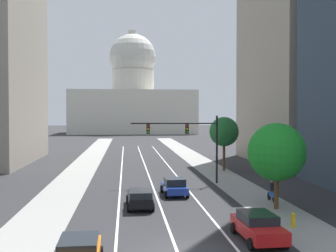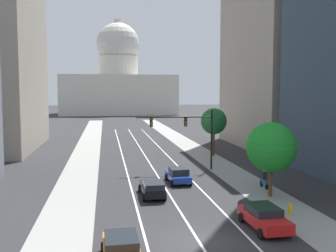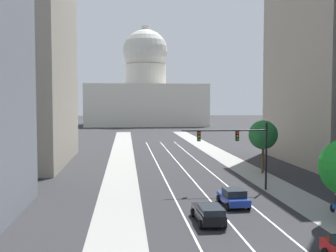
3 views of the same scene
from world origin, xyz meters
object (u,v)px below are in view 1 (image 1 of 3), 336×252
car_red (258,226)px  street_tree_near_right (277,152)px  car_black (140,198)px  fire_hydrant (293,220)px  street_tree_far_right (224,132)px  traffic_signal_mast (190,136)px  capitol_building (133,99)px  car_blue (174,186)px  cyclist (272,191)px

car_red → street_tree_near_right: (3.69, 7.45, 3.36)m
car_black → fire_hydrant: 11.14m
street_tree_far_right → traffic_signal_mast: bearing=-120.9°
street_tree_near_right → capitol_building: bearing=93.8°
traffic_signal_mast → fire_hydrant: bearing=-77.2°
car_black → street_tree_far_right: (10.86, 19.90, 3.97)m
car_blue → street_tree_near_right: bearing=-134.2°
car_blue → cyclist: cyclist is taller
capitol_building → car_blue: capitol_building is taller
fire_hydrant → capitol_building: bearing=93.3°
car_black → street_tree_near_right: bearing=-99.0°
car_black → traffic_signal_mast: size_ratio=0.52×
capitol_building → street_tree_near_right: size_ratio=6.97×
car_red → street_tree_far_right: bearing=-11.3°
capitol_building → car_red: (4.61, -133.69, -11.51)m
cyclist → street_tree_far_right: size_ratio=0.26×
car_black → street_tree_far_right: street_tree_far_right is taller
fire_hydrant → street_tree_far_right: street_tree_far_right is taller
fire_hydrant → cyclist: cyclist is taller
car_blue → cyclist: bearing=-117.2°
car_red → fire_hydrant: size_ratio=5.08×
traffic_signal_mast → street_tree_near_right: bearing=-69.0°
traffic_signal_mast → street_tree_near_right: size_ratio=1.38×
street_tree_far_right → car_red: bearing=-99.3°
traffic_signal_mast → cyclist: bearing=-61.0°
car_black → street_tree_far_right: bearing=-29.7°
street_tree_far_right → fire_hydrant: bearing=-93.8°
car_blue → car_red: size_ratio=0.89×
car_red → cyclist: 10.96m
capitol_building → fire_hydrant: (7.57, -131.27, -11.84)m
cyclist → street_tree_near_right: (-0.57, -2.65, 3.30)m
fire_hydrant → street_tree_near_right: (0.74, 5.04, 3.69)m
traffic_signal_mast → street_tree_far_right: bearing=59.1°
cyclist → street_tree_near_right: street_tree_near_right is taller
street_tree_near_right → car_black: bearing=172.0°
car_blue → capitol_building: bearing=-1.9°
car_black → car_red: 10.76m
street_tree_near_right → fire_hydrant: bearing=-98.3°
capitol_building → cyclist: size_ratio=25.39×
capitol_building → car_black: capitol_building is taller
capitol_building → fire_hydrant: size_ratio=47.98×
car_blue → fire_hydrant: size_ratio=4.50×
car_black → capitol_building: bearing=-1.7°
capitol_building → car_blue: 120.80m
capitol_building → car_black: size_ratio=9.67×
fire_hydrant → street_tree_near_right: size_ratio=0.15×
car_blue → street_tree_near_right: street_tree_near_right is taller
street_tree_near_right → street_tree_far_right: street_tree_far_right is taller
car_red → cyclist: size_ratio=2.69×
capitol_building → street_tree_near_right: 126.77m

